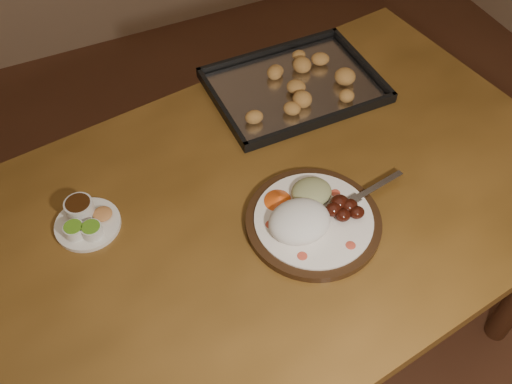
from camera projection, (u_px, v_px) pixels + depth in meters
name	position (u px, v px, depth m)	size (l,w,h in m)	color
dining_table	(264.00, 229.00, 1.36)	(1.61, 1.10, 0.75)	brown
dinner_plate	(310.00, 218.00, 1.24)	(0.40, 0.30, 0.07)	black
condiment_saucer	(85.00, 220.00, 1.24)	(0.14, 0.14, 0.05)	white
baking_tray	(294.00, 85.00, 1.53)	(0.44, 0.32, 0.05)	black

